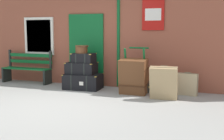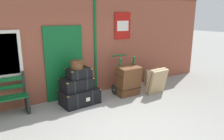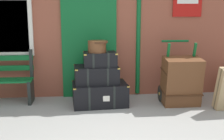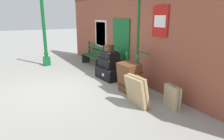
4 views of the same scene
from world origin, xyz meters
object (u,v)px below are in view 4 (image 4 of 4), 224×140
steamer_trunk_middle (109,62)px  round_hatbox (109,48)px  steamer_trunk_top (110,55)px  suitcase_tan (137,91)px  platform_bench (93,56)px  porters_trolley (135,83)px  suitcase_charcoal (172,97)px  lamp_post (45,39)px  steamer_trunk_base (109,73)px  large_brown_trunk (130,78)px

steamer_trunk_middle → round_hatbox: bearing=-45.2°
steamer_trunk_top → suitcase_tan: bearing=-13.5°
platform_bench → porters_trolley: 3.61m
suitcase_charcoal → platform_bench: bearing=178.5°
porters_trolley → suitcase_charcoal: size_ratio=1.99×
lamp_post → platform_bench: lamp_post is taller
round_hatbox → suitcase_tan: (2.40, -0.55, -0.72)m
suitcase_tan → steamer_trunk_base: bearing=167.2°
steamer_trunk_base → round_hatbox: 0.91m
suitcase_charcoal → steamer_trunk_base: bearing=-176.1°
lamp_post → steamer_trunk_base: bearing=25.7°
suitcase_charcoal → porters_trolley: bearing=-172.1°
porters_trolley → steamer_trunk_top: bearing=179.4°
large_brown_trunk → suitcase_tan: (0.84, -0.37, -0.06)m
round_hatbox → large_brown_trunk: 1.70m
platform_bench → suitcase_charcoal: platform_bench is taller
round_hatbox → lamp_post: bearing=-153.8°
porters_trolley → round_hatbox: bearing=179.9°
lamp_post → steamer_trunk_base: lamp_post is taller
lamp_post → steamer_trunk_top: bearing=26.1°
steamer_trunk_base → large_brown_trunk: large_brown_trunk is taller
round_hatbox → suitcase_tan: bearing=-12.9°
steamer_trunk_middle → large_brown_trunk: size_ratio=0.92×
round_hatbox → large_brown_trunk: round_hatbox is taller
lamp_post → round_hatbox: 3.50m
steamer_trunk_base → suitcase_tan: 2.43m
platform_bench → steamer_trunk_middle: bearing=-8.0°
steamer_trunk_middle → porters_trolley: (1.58, -0.02, -0.31)m
platform_bench → steamer_trunk_base: bearing=-8.7°
round_hatbox → porters_trolley: bearing=-0.1°
steamer_trunk_base → steamer_trunk_middle: size_ratio=1.25×
platform_bench → steamer_trunk_top: platform_bench is taller
steamer_trunk_middle → suitcase_tan: size_ratio=1.04×
suitcase_tan → round_hatbox: bearing=167.1°
porters_trolley → large_brown_trunk: 0.26m
steamer_trunk_top → porters_trolley: porters_trolley is taller
platform_bench → steamer_trunk_base: 2.12m
lamp_post → suitcase_charcoal: (6.00, 1.72, -0.91)m
porters_trolley → suitcase_tan: bearing=-33.0°
steamer_trunk_base → steamer_trunk_top: steamer_trunk_top is taller
porters_trolley → suitcase_charcoal: bearing=7.9°
steamer_trunk_top → porters_trolley: (1.51, -0.02, -0.60)m
round_hatbox → porters_trolley: size_ratio=0.31×
suitcase_charcoal → steamer_trunk_middle: bearing=-176.8°
round_hatbox → steamer_trunk_middle: bearing=134.8°
platform_bench → suitcase_charcoal: 4.91m
platform_bench → steamer_trunk_middle: 2.04m
platform_bench → large_brown_trunk: (3.60, -0.49, 0.02)m
porters_trolley → lamp_post: bearing=-161.8°
suitcase_charcoal → suitcase_tan: suitcase_tan is taller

